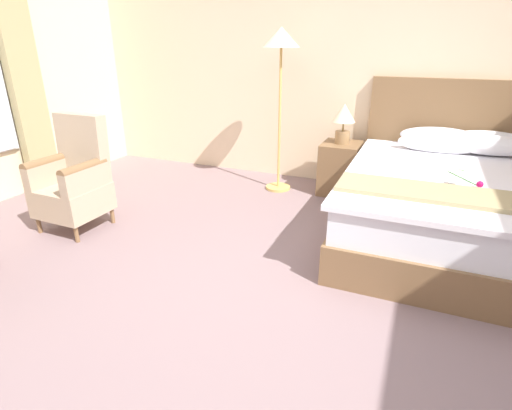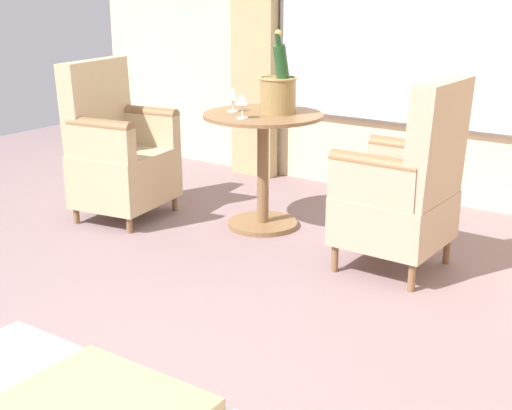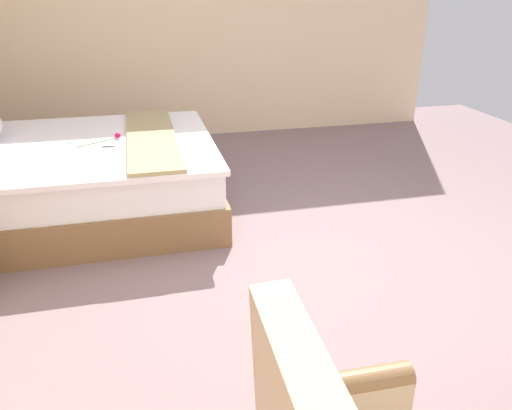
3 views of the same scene
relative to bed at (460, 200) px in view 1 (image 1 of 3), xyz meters
name	(u,v)px [view 1 (image 1 of 3)]	position (x,y,z in m)	size (l,w,h in m)	color
ground_plane	(261,313)	(-1.15, -1.63, -0.34)	(8.05, 8.05, 0.00)	gray
wall_headboard_side	(359,46)	(-1.15, 1.14, 1.19)	(6.67, 0.12, 3.07)	beige
bed	(460,200)	(0.00, 0.00, 0.00)	(1.88, 2.27, 1.24)	brown
nightstand	(340,168)	(-1.16, 0.73, -0.06)	(0.43, 0.45, 0.56)	brown
bedside_lamp	(344,119)	(-1.16, 0.73, 0.48)	(0.24, 0.24, 0.42)	#937048
floor_lamp_brass	(281,53)	(-1.83, 0.57, 1.13)	(0.38, 0.38, 1.72)	tan
armchair_by_window	(74,180)	(-3.16, -1.07, 0.10)	(0.54, 0.54, 1.00)	brown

